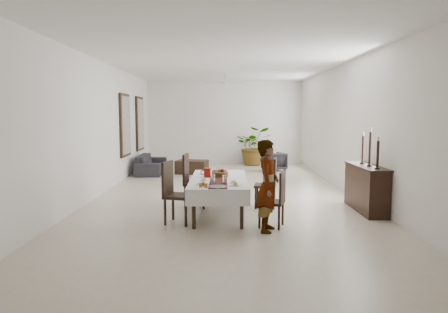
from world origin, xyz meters
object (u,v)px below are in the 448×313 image
at_px(sideboard_body, 366,189).
at_px(sofa, 151,164).
at_px(red_pitcher, 207,173).
at_px(dining_table_top, 219,180).
at_px(woman, 268,186).

distance_m(sideboard_body, sofa, 7.38).
distance_m(red_pitcher, sofa, 5.73).
relative_size(red_pitcher, sideboard_body, 0.12).
bearing_deg(sofa, dining_table_top, -159.40).
distance_m(dining_table_top, woman, 1.42).
relative_size(dining_table_top, red_pitcher, 12.00).
relative_size(sideboard_body, sofa, 0.72).
bearing_deg(sofa, woman, -157.02).
xyz_separation_m(dining_table_top, sideboard_body, (2.92, 0.24, -0.22)).
height_order(woman, sofa, woman).
xyz_separation_m(woman, sideboard_body, (2.11, 1.39, -0.31)).
xyz_separation_m(red_pitcher, sideboard_body, (3.15, 0.10, -0.34)).
relative_size(woman, sofa, 0.73).
xyz_separation_m(red_pitcher, woman, (1.04, -1.29, -0.03)).
bearing_deg(sideboard_body, dining_table_top, -175.36).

